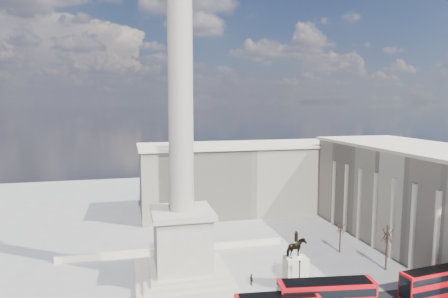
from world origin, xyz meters
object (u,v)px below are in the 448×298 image
pedestrian_crossing (251,280)px  equestrian_statue (296,267)px  red_bus_d (434,283)px  pedestrian_standing (342,294)px  victorian_lamp (299,275)px  pedestrian_walking (312,292)px  nelsons_column (182,196)px

pedestrian_crossing → equestrian_statue: bearing=-112.2°
red_bus_d → pedestrian_standing: (-12.60, 2.32, -1.28)m
red_bus_d → pedestrian_standing: 12.88m
equestrian_statue → pedestrian_standing: equestrian_statue is taller
red_bus_d → equestrian_statue: bearing=149.2°
victorian_lamp → pedestrian_walking: bearing=6.5°
pedestrian_walking → pedestrian_crossing: size_ratio=0.90×
pedestrian_crossing → pedestrian_walking: bearing=-134.8°
red_bus_d → pedestrian_walking: size_ratio=6.63×
victorian_lamp → pedestrian_crossing: victorian_lamp is taller
pedestrian_walking → pedestrian_standing: (3.58, -1.63, 0.10)m
nelsons_column → red_bus_d: nelsons_column is taller
nelsons_column → pedestrian_crossing: (9.50, -4.35, -12.05)m
equestrian_statue → victorian_lamp: bearing=-106.8°
nelsons_column → equestrian_statue: nelsons_column is taller
pedestrian_walking → pedestrian_standing: 3.93m
nelsons_column → victorian_lamp: bearing=-35.0°
red_bus_d → victorian_lamp: size_ratio=1.68×
red_bus_d → victorian_lamp: 18.63m
pedestrian_walking → pedestrian_standing: size_ratio=0.89×
pedestrian_standing → pedestrian_walking: bearing=-42.8°
pedestrian_standing → victorian_lamp: bearing=-32.4°
pedestrian_standing → pedestrian_crossing: 12.69m
pedestrian_walking → pedestrian_crossing: 8.84m
red_bus_d → equestrian_statue: size_ratio=1.25×
victorian_lamp → pedestrian_walking: (2.01, 0.23, -2.85)m
nelsons_column → pedestrian_standing: bearing=-29.9°
victorian_lamp → pedestrian_standing: 6.38m
pedestrian_walking → equestrian_statue: bearing=87.5°
victorian_lamp → red_bus_d: bearing=-11.6°
nelsons_column → equestrian_statue: size_ratio=6.00×
equestrian_statue → pedestrian_standing: 7.23m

